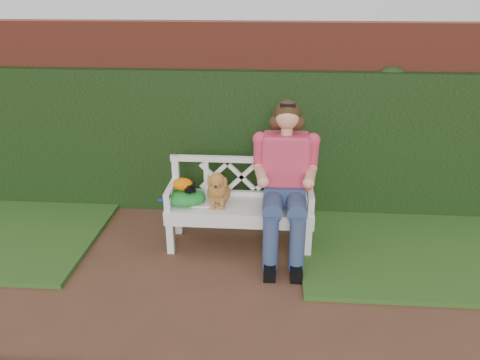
{
  "coord_description": "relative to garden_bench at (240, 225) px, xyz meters",
  "views": [
    {
      "loc": [
        0.79,
        -3.51,
        2.57
      ],
      "look_at": [
        0.47,
        0.82,
        0.75
      ],
      "focal_mm": 35.0,
      "sensor_mm": 36.0,
      "label": 1
    }
  ],
  "objects": [
    {
      "name": "tennis_racket",
      "position": [
        -0.42,
        -0.01,
        0.26
      ],
      "size": [
        0.67,
        0.29,
        0.03
      ],
      "primitive_type": null,
      "rotation": [
        0.0,
        0.0,
        0.02
      ],
      "color": "white",
      "rests_on": "garden_bench"
    },
    {
      "name": "seated_woman",
      "position": [
        0.45,
        -0.02,
        0.57
      ],
      "size": [
        0.93,
        1.08,
        1.62
      ],
      "primitive_type": null,
      "rotation": [
        0.0,
        0.0,
        -0.31
      ],
      "color": "#F33C54",
      "rests_on": "ground"
    },
    {
      "name": "dog",
      "position": [
        -0.22,
        -0.02,
        0.43
      ],
      "size": [
        0.31,
        0.38,
        0.39
      ],
      "primitive_type": null,
      "rotation": [
        0.0,
        0.0,
        0.15
      ],
      "color": "brown",
      "rests_on": "garden_bench"
    },
    {
      "name": "ivy_hedge",
      "position": [
        -0.47,
        0.86,
        0.61
      ],
      "size": [
        10.0,
        0.18,
        1.7
      ],
      "primitive_type": "cube",
      "color": "#264718",
      "rests_on": "ground"
    },
    {
      "name": "garden_bench",
      "position": [
        0.0,
        0.0,
        0.0
      ],
      "size": [
        1.64,
        0.8,
        0.48
      ],
      "primitive_type": null,
      "rotation": [
        0.0,
        0.0,
        -0.13
      ],
      "color": "white",
      "rests_on": "ground"
    },
    {
      "name": "baseball_glove",
      "position": [
        -0.58,
        -0.01,
        0.45
      ],
      "size": [
        0.24,
        0.21,
        0.13
      ],
      "primitive_type": "ellipsoid",
      "rotation": [
        0.0,
        0.0,
        -0.35
      ],
      "color": "orange",
      "rests_on": "green_bag"
    },
    {
      "name": "camera_item",
      "position": [
        -0.51,
        -0.03,
        0.42
      ],
      "size": [
        0.13,
        0.11,
        0.08
      ],
      "primitive_type": "cube",
      "rotation": [
        0.0,
        0.0,
        0.19
      ],
      "color": "black",
      "rests_on": "green_bag"
    },
    {
      "name": "green_bag",
      "position": [
        -0.57,
        -0.03,
        0.31
      ],
      "size": [
        0.52,
        0.48,
        0.15
      ],
      "primitive_type": null,
      "rotation": [
        0.0,
        0.0,
        0.42
      ],
      "color": "#187111",
      "rests_on": "garden_bench"
    },
    {
      "name": "ground",
      "position": [
        -0.47,
        -0.82,
        -0.24
      ],
      "size": [
        60.0,
        60.0,
        0.0
      ],
      "primitive_type": "plane",
      "color": "#4C2E21"
    },
    {
      "name": "brick_wall",
      "position": [
        -0.47,
        1.08,
        0.86
      ],
      "size": [
        10.0,
        0.3,
        2.2
      ],
      "primitive_type": "cube",
      "color": "brown",
      "rests_on": "ground"
    },
    {
      "name": "grass_right",
      "position": [
        1.93,
        0.08,
        -0.21
      ],
      "size": [
        2.6,
        2.0,
        0.05
      ],
      "primitive_type": "cube",
      "color": "#13350F",
      "rests_on": "ground"
    }
  ]
}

